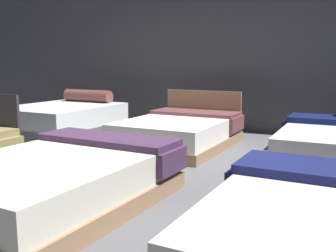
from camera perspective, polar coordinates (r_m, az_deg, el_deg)
name	(u,v)px	position (r m, az deg, el deg)	size (l,w,h in m)	color
ground_plane	(130,170)	(4.70, -5.59, -6.51)	(18.00, 18.00, 0.02)	#5B5B60
showroom_back_wall	(218,37)	(7.53, 7.34, 12.84)	(18.00, 0.06, 3.50)	#47474C
bed_1	(57,180)	(3.63, -16.06, -7.68)	(1.71, 2.20, 0.50)	#967153
bed_2	(327,226)	(2.83, 22.43, -13.51)	(1.68, 2.12, 0.45)	#8E6947
bed_3	(63,119)	(7.16, -15.23, 0.94)	(1.70, 2.03, 0.76)	#505955
bed_4	(180,132)	(5.94, 1.77, -0.83)	(1.53, 2.05, 0.80)	#957251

